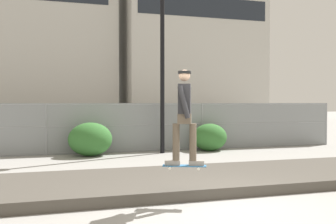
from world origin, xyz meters
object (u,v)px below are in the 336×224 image
parked_car_near (33,126)px  shrub_center (210,137)px  skateboard (184,166)px  skater (184,111)px  shrub_left (90,139)px  street_lamp (162,35)px

parked_car_near → shrub_center: parked_car_near is taller
skateboard → parked_car_near: size_ratio=0.18×
shrub_center → skater: bearing=-116.3°
skateboard → shrub_center: 8.19m
parked_car_near → skater: bearing=-75.6°
skater → parked_car_near: size_ratio=0.38×
parked_car_near → shrub_left: parked_car_near is taller
shrub_left → shrub_center: bearing=2.1°
street_lamp → shrub_center: street_lamp is taller
shrub_left → parked_car_near: bearing=114.8°
street_lamp → shrub_left: size_ratio=4.64×
skater → skateboard: bearing=-45.0°
parked_car_near → street_lamp: bearing=-42.7°
shrub_center → street_lamp: bearing=-176.9°
shrub_left → street_lamp: bearing=1.3°
parked_car_near → shrub_left: bearing=-65.2°
skater → street_lamp: 7.89m
street_lamp → shrub_center: bearing=3.1°
street_lamp → shrub_center: size_ratio=5.18×
street_lamp → shrub_left: bearing=-178.7°
shrub_left → skateboard: bearing=-82.4°
parked_car_near → skateboard: bearing=-75.6°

